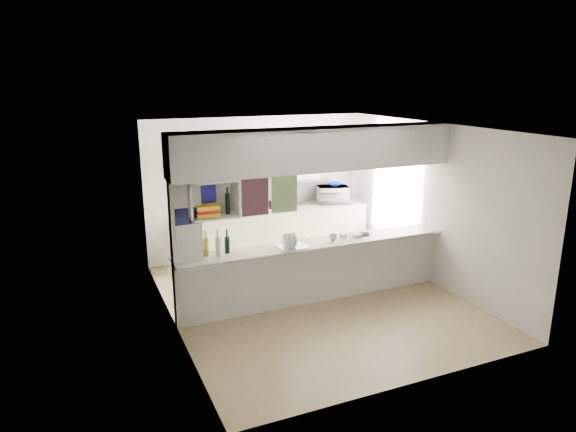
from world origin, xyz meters
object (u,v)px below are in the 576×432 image
dish_rack (292,241)px  wine_bottles (212,247)px  microwave (333,194)px  bowl (334,185)px

dish_rack → wine_bottles: (-1.16, 0.08, 0.05)m
dish_rack → microwave: bearing=52.3°
bowl → dish_rack: size_ratio=0.62×
microwave → wine_bottles: 3.63m
dish_rack → wine_bottles: bearing=178.5°
microwave → dish_rack: (-1.81, -2.16, -0.08)m
dish_rack → wine_bottles: wine_bottles is taller
bowl → wine_bottles: 3.65m
microwave → bowl: (0.02, -0.01, 0.20)m
bowl → wine_bottles: bearing=-145.2°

